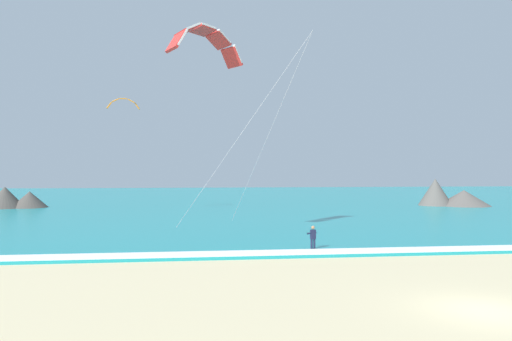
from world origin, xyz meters
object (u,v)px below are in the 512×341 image
(surfboard, at_px, (313,252))
(kitesurfer, at_px, (313,237))
(kite_primary, at_px, (205,40))
(kite_distant, at_px, (123,102))

(surfboard, xyz_separation_m, kitesurfer, (-0.00, 0.02, 0.91))
(kitesurfer, distance_m, kite_primary, 17.12)
(kitesurfer, xyz_separation_m, kite_primary, (-6.79, 6.61, 14.25))
(surfboard, height_order, kitesurfer, kitesurfer)
(surfboard, height_order, kite_distant, kite_distant)
(kitesurfer, relative_size, kite_distant, 0.43)
(kite_distant, bearing_deg, kitesurfer, -61.49)
(surfboard, relative_size, kite_primary, 0.10)
(kite_primary, bearing_deg, kite_distant, 112.00)
(kite_primary, relative_size, kite_distant, 3.83)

